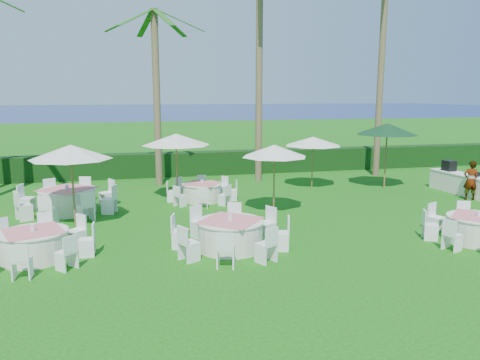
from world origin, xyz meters
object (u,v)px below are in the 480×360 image
(buffet_table, at_px, (466,184))
(umbrella_d, at_px, (313,141))
(staff_person, at_px, (471,180))
(umbrella_b, at_px, (274,151))
(umbrella_green, at_px, (387,129))
(banquet_table_c, at_px, (478,228))
(umbrella_c, at_px, (176,139))
(banquet_table_d, at_px, (68,200))
(umbrella_a, at_px, (71,152))
(banquet_table_e, at_px, (202,192))
(banquet_table_b, at_px, (230,234))
(banquet_table_a, at_px, (34,244))

(buffet_table, bearing_deg, umbrella_d, 152.88)
(staff_person, bearing_deg, buffet_table, -102.81)
(umbrella_b, xyz_separation_m, umbrella_green, (6.15, 3.10, 0.43))
(banquet_table_c, xyz_separation_m, umbrella_c, (-7.83, 7.46, 2.01))
(staff_person, bearing_deg, banquet_table_d, 11.92)
(umbrella_a, height_order, umbrella_c, umbrella_c)
(banquet_table_d, distance_m, umbrella_d, 10.55)
(banquet_table_d, relative_size, buffet_table, 0.92)
(umbrella_d, bearing_deg, buffet_table, -27.12)
(banquet_table_d, xyz_separation_m, banquet_table_e, (4.94, 0.77, -0.09))
(buffet_table, distance_m, staff_person, 1.02)
(banquet_table_c, xyz_separation_m, umbrella_a, (-11.41, 4.33, 1.99))
(banquet_table_d, bearing_deg, umbrella_a, -76.73)
(banquet_table_e, height_order, umbrella_a, umbrella_a)
(umbrella_d, relative_size, buffet_table, 0.68)
(banquet_table_d, distance_m, buffet_table, 15.88)
(umbrella_c, bearing_deg, umbrella_green, 0.90)
(banquet_table_d, height_order, umbrella_c, umbrella_c)
(umbrella_a, distance_m, umbrella_c, 4.75)
(umbrella_b, bearing_deg, umbrella_c, 136.63)
(banquet_table_b, bearing_deg, banquet_table_d, 133.06)
(umbrella_c, xyz_separation_m, umbrella_d, (6.15, 1.00, -0.31))
(banquet_table_a, height_order, banquet_table_d, banquet_table_d)
(banquet_table_d, bearing_deg, umbrella_green, 6.17)
(banquet_table_d, xyz_separation_m, staff_person, (15.38, -1.46, 0.33))
(banquet_table_c, height_order, banquet_table_e, banquet_table_c)
(umbrella_green, bearing_deg, buffet_table, -38.69)
(umbrella_a, xyz_separation_m, buffet_table, (15.43, 1.21, -1.93))
(umbrella_a, bearing_deg, banquet_table_d, 103.27)
(banquet_table_a, distance_m, staff_person, 15.99)
(banquet_table_d, relative_size, umbrella_a, 1.31)
(banquet_table_d, height_order, umbrella_d, umbrella_d)
(umbrella_green, relative_size, buffet_table, 0.78)
(banquet_table_a, height_order, staff_person, staff_person)
(banquet_table_c, bearing_deg, banquet_table_d, 152.50)
(banquet_table_d, xyz_separation_m, umbrella_b, (7.14, -1.67, 1.76))
(banquet_table_e, xyz_separation_m, staff_person, (10.45, -2.23, 0.42))
(banquet_table_c, relative_size, banquet_table_d, 0.84)
(banquet_table_e, bearing_deg, banquet_table_d, -171.11)
(umbrella_d, xyz_separation_m, buffet_table, (5.70, -2.92, -1.64))
(umbrella_b, height_order, umbrella_d, umbrella_b)
(umbrella_b, bearing_deg, umbrella_d, 52.61)
(banquet_table_e, relative_size, umbrella_d, 1.10)
(banquet_table_c, height_order, umbrella_a, umbrella_a)
(umbrella_d, distance_m, buffet_table, 6.61)
(banquet_table_d, bearing_deg, umbrella_c, 17.85)
(umbrella_a, relative_size, umbrella_d, 1.03)
(banquet_table_a, relative_size, umbrella_b, 1.23)
(buffet_table, bearing_deg, banquet_table_a, -165.37)
(banquet_table_a, bearing_deg, umbrella_a, 77.41)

